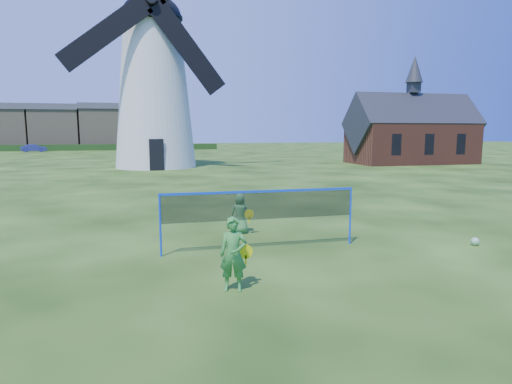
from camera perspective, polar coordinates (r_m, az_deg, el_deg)
The scene contains 10 objects.
ground at distance 10.61m, azimuth -0.41°, elevation -8.45°, with size 220.00×220.00×0.00m, color black.
windmill at distance 38.08m, azimuth -13.49°, elevation 14.00°, with size 14.27×6.78×20.22m.
chapel at distance 44.30m, azimuth 20.05°, elevation 7.33°, with size 12.04×5.84×10.18m.
badminton_net at distance 10.84m, azimuth 0.59°, elevation -1.91°, with size 5.05×0.05×1.55m.
player_girl at distance 8.16m, azimuth -3.04°, elevation -8.31°, with size 0.72×0.48×1.43m.
player_boy at distance 12.76m, azimuth -2.11°, elevation -2.87°, with size 0.69×0.52×1.20m.
play_ball at distance 12.88m, azimuth 27.22°, elevation -5.89°, with size 0.22×0.22×0.22m, color green.
terraced_houses at distance 85.11m, azimuth -29.83°, elevation 7.63°, with size 53.03×8.40×8.34m.
hedge at distance 78.45m, azimuth -28.40°, elevation 5.20°, with size 62.00×0.80×1.00m, color #193814.
car_right at distance 74.09m, azimuth -27.54°, elevation 5.22°, with size 1.25×3.58×1.18m, color navy.
Camera 1 is at (-2.35, -9.90, 3.00)m, focal length 29.94 mm.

